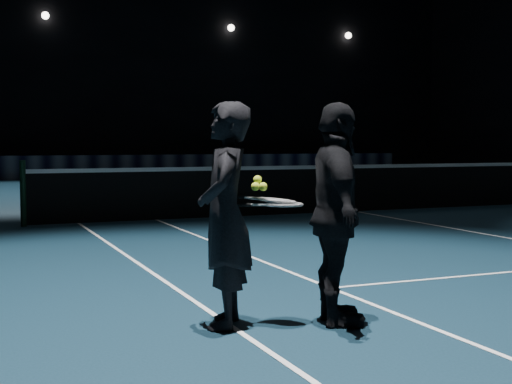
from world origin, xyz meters
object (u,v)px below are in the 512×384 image
player_b (336,214)px  racket_lower (284,205)px  player_a (225,215)px  racket_upper (277,201)px  tennis_balls (259,185)px

player_b → racket_lower: player_b is taller
player_a → player_b: (0.81, -0.27, 0.00)m
racket_upper → tennis_balls: bearing=-170.4°
player_a → racket_lower: 0.46m
player_a → racket_upper: 0.42m
player_a → racket_lower: size_ratio=2.50×
player_b → tennis_balls: 0.64m
racket_lower → racket_upper: size_ratio=1.00×
tennis_balls → player_b: bearing=-18.9°
racket_lower → tennis_balls: tennis_balls is taller
tennis_balls → racket_upper: bearing=-4.8°
player_b → tennis_balls: (-0.56, 0.19, 0.23)m
racket_lower → racket_upper: bearing=141.3°
racket_lower → tennis_balls: bearing=178.5°
racket_lower → racket_upper: racket_upper is taller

